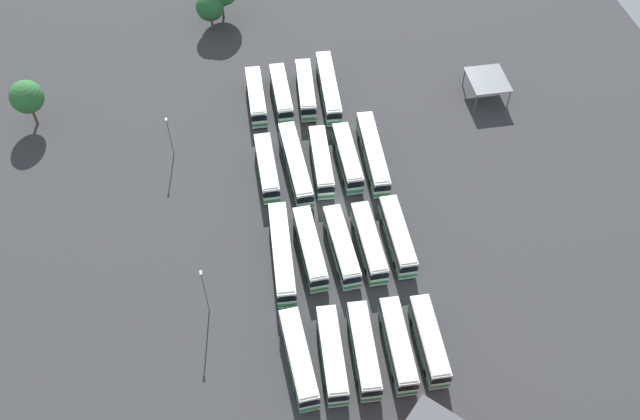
{
  "coord_description": "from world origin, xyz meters",
  "views": [
    {
      "loc": [
        64.12,
        -13.14,
        77.36
      ],
      "look_at": [
        1.13,
        -1.72,
        1.53
      ],
      "focal_mm": 39.72,
      "sensor_mm": 36.0,
      "label": 1
    }
  ],
  "objects_px": {
    "bus_row0_slot2": "(306,90)",
    "maintenance_shelter": "(488,80)",
    "bus_row3_slot1": "(332,355)",
    "bus_row3_slot4": "(429,341)",
    "lamp_post_near_entrance": "(205,290)",
    "bus_row3_slot3": "(398,345)",
    "bus_row2_slot4": "(397,236)",
    "bus_row1_slot4": "(373,153)",
    "bus_row2_slot2": "(341,246)",
    "bus_row1_slot3": "(347,158)",
    "bus_row2_slot3": "(369,243)",
    "bus_row0_slot3": "(328,87)",
    "bus_row2_slot1": "(310,248)",
    "tree_east_edge": "(27,97)",
    "bus_row1_slot0": "(267,168)",
    "bus_row3_slot0": "(299,358)",
    "tree_northwest": "(210,7)",
    "bus_row0_slot0": "(256,97)",
    "bus_row0_slot1": "(281,94)",
    "bus_row1_slot2": "(321,162)",
    "lamp_post_mid_lot": "(170,135)",
    "bus_row3_slot2": "(364,350)",
    "bus_row1_slot1": "(295,164)",
    "bus_row2_slot0": "(282,253)"
  },
  "relations": [
    {
      "from": "bus_row0_slot1",
      "to": "bus_row1_slot1",
      "type": "bearing_deg",
      "value": -0.71
    },
    {
      "from": "bus_row3_slot1",
      "to": "bus_row3_slot4",
      "type": "xyz_separation_m",
      "value": [
        0.23,
        11.91,
        -0.0
      ]
    },
    {
      "from": "bus_row3_slot4",
      "to": "lamp_post_near_entrance",
      "type": "distance_m",
      "value": 28.02
    },
    {
      "from": "bus_row1_slot0",
      "to": "bus_row1_slot4",
      "type": "height_order",
      "value": "same"
    },
    {
      "from": "bus_row1_slot4",
      "to": "bus_row2_slot3",
      "type": "height_order",
      "value": "same"
    },
    {
      "from": "bus_row2_slot4",
      "to": "maintenance_shelter",
      "type": "height_order",
      "value": "maintenance_shelter"
    },
    {
      "from": "bus_row0_slot0",
      "to": "bus_row0_slot2",
      "type": "bearing_deg",
      "value": 91.88
    },
    {
      "from": "bus_row3_slot1",
      "to": "lamp_post_mid_lot",
      "type": "xyz_separation_m",
      "value": [
        -38.94,
        -17.17,
        2.25
      ]
    },
    {
      "from": "bus_row2_slot2",
      "to": "bus_row1_slot2",
      "type": "bearing_deg",
      "value": 179.37
    },
    {
      "from": "lamp_post_mid_lot",
      "to": "bus_row3_slot2",
      "type": "bearing_deg",
      "value": 28.34
    },
    {
      "from": "bus_row3_slot3",
      "to": "bus_row2_slot4",
      "type": "bearing_deg",
      "value": 165.82
    },
    {
      "from": "bus_row3_slot0",
      "to": "tree_east_edge",
      "type": "height_order",
      "value": "tree_east_edge"
    },
    {
      "from": "lamp_post_mid_lot",
      "to": "bus_row2_slot0",
      "type": "bearing_deg",
      "value": 30.5
    },
    {
      "from": "bus_row1_slot3",
      "to": "bus_row2_slot3",
      "type": "relative_size",
      "value": 1.01
    },
    {
      "from": "bus_row1_slot3",
      "to": "bus_row3_slot0",
      "type": "xyz_separation_m",
      "value": [
        31.58,
        -12.45,
        0.0
      ]
    },
    {
      "from": "bus_row0_slot1",
      "to": "bus_row3_slot3",
      "type": "relative_size",
      "value": 0.99
    },
    {
      "from": "bus_row2_slot1",
      "to": "tree_northwest",
      "type": "height_order",
      "value": "tree_northwest"
    },
    {
      "from": "bus_row1_slot3",
      "to": "lamp_post_near_entrance",
      "type": "xyz_separation_m",
      "value": [
        21.86,
        -22.52,
        2.82
      ]
    },
    {
      "from": "bus_row1_slot4",
      "to": "bus_row2_slot2",
      "type": "height_order",
      "value": "same"
    },
    {
      "from": "bus_row3_slot1",
      "to": "bus_row2_slot3",
      "type": "bearing_deg",
      "value": 152.71
    },
    {
      "from": "bus_row0_slot2",
      "to": "maintenance_shelter",
      "type": "height_order",
      "value": "maintenance_shelter"
    },
    {
      "from": "bus_row1_slot1",
      "to": "bus_row1_slot3",
      "type": "distance_m",
      "value": 7.83
    },
    {
      "from": "bus_row3_slot4",
      "to": "lamp_post_near_entrance",
      "type": "xyz_separation_m",
      "value": [
        -10.19,
        -25.95,
        2.82
      ]
    },
    {
      "from": "bus_row1_slot2",
      "to": "bus_row2_slot1",
      "type": "xyz_separation_m",
      "value": [
        15.57,
        -4.37,
        -0.0
      ]
    },
    {
      "from": "bus_row0_slot3",
      "to": "bus_row2_slot2",
      "type": "distance_m",
      "value": 32.73
    },
    {
      "from": "bus_row2_slot1",
      "to": "lamp_post_near_entrance",
      "type": "height_order",
      "value": "lamp_post_near_entrance"
    },
    {
      "from": "bus_row0_slot3",
      "to": "bus_row2_slot1",
      "type": "height_order",
      "value": "same"
    },
    {
      "from": "bus_row1_slot3",
      "to": "maintenance_shelter",
      "type": "xyz_separation_m",
      "value": [
        -11.77,
        25.68,
        1.5
      ]
    },
    {
      "from": "bus_row0_slot3",
      "to": "bus_row1_slot1",
      "type": "bearing_deg",
      "value": -26.34
    },
    {
      "from": "bus_row0_slot1",
      "to": "bus_row2_slot4",
      "type": "relative_size",
      "value": 0.98
    },
    {
      "from": "bus_row0_slot0",
      "to": "bus_row0_slot2",
      "type": "height_order",
      "value": "same"
    },
    {
      "from": "bus_row2_slot3",
      "to": "bus_row3_slot3",
      "type": "distance_m",
      "value": 15.81
    },
    {
      "from": "bus_row3_slot3",
      "to": "tree_east_edge",
      "type": "xyz_separation_m",
      "value": [
        -50.04,
        -46.35,
        3.68
      ]
    },
    {
      "from": "bus_row0_slot2",
      "to": "bus_row3_slot3",
      "type": "xyz_separation_m",
      "value": [
        48.39,
        3.14,
        -0.0
      ]
    },
    {
      "from": "bus_row3_slot1",
      "to": "bus_row3_slot0",
      "type": "bearing_deg",
      "value": -93.44
    },
    {
      "from": "bus_row1_slot1",
      "to": "bus_row3_slot0",
      "type": "distance_m",
      "value": 31.99
    },
    {
      "from": "bus_row1_slot0",
      "to": "bus_row2_slot2",
      "type": "height_order",
      "value": "same"
    },
    {
      "from": "tree_east_edge",
      "to": "lamp_post_near_entrance",
      "type": "bearing_deg",
      "value": 31.27
    },
    {
      "from": "bus_row3_slot0",
      "to": "bus_row3_slot1",
      "type": "distance_m",
      "value": 3.98
    },
    {
      "from": "bus_row3_slot0",
      "to": "bus_row1_slot2",
      "type": "bearing_deg",
      "value": 164.93
    },
    {
      "from": "bus_row0_slot0",
      "to": "bus_row1_slot0",
      "type": "height_order",
      "value": "same"
    },
    {
      "from": "bus_row2_slot0",
      "to": "bus_row2_slot2",
      "type": "relative_size",
      "value": 1.25
    },
    {
      "from": "bus_row0_slot2",
      "to": "bus_row3_slot2",
      "type": "distance_m",
      "value": 48.34
    },
    {
      "from": "bus_row3_slot0",
      "to": "tree_east_edge",
      "type": "bearing_deg",
      "value": -145.35
    },
    {
      "from": "bus_row2_slot2",
      "to": "tree_northwest",
      "type": "height_order",
      "value": "tree_northwest"
    },
    {
      "from": "bus_row2_slot1",
      "to": "tree_east_edge",
      "type": "distance_m",
      "value": 51.27
    },
    {
      "from": "bus_row1_slot2",
      "to": "lamp_post_mid_lot",
      "type": "height_order",
      "value": "lamp_post_mid_lot"
    },
    {
      "from": "bus_row3_slot0",
      "to": "bus_row3_slot3",
      "type": "xyz_separation_m",
      "value": [
        0.38,
        12.03,
        -0.0
      ]
    },
    {
      "from": "bus_row0_slot3",
      "to": "bus_row2_slot3",
      "type": "height_order",
      "value": "same"
    },
    {
      "from": "bus_row1_slot0",
      "to": "lamp_post_near_entrance",
      "type": "height_order",
      "value": "lamp_post_near_entrance"
    }
  ]
}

